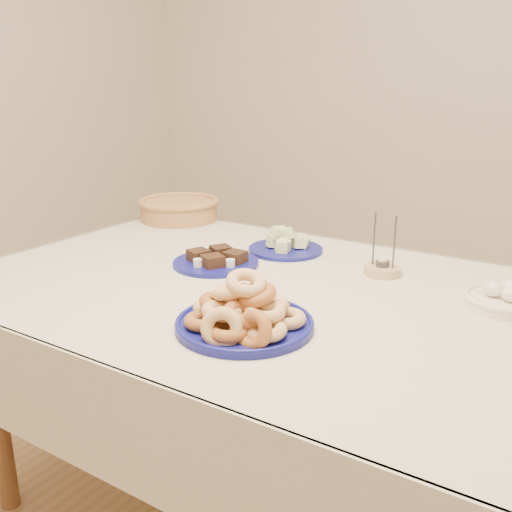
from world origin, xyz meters
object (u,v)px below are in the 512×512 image
melon_plate (286,245)px  brownie_plate (216,261)px  dining_table (266,322)px  egg_bowl (504,299)px  candle_holder (382,269)px  donut_platter (244,315)px  wicker_basket (179,209)px

melon_plate → brownie_plate: bearing=-113.6°
dining_table → egg_bowl: size_ratio=8.03×
dining_table → candle_holder: (0.23, 0.27, 0.12)m
donut_platter → candle_holder: bearing=76.9°
dining_table → wicker_basket: 0.86m
wicker_basket → brownie_plate: bearing=-39.7°
melon_plate → wicker_basket: bearing=165.3°
dining_table → candle_holder: candle_holder is taller
dining_table → brownie_plate: (-0.23, 0.08, 0.12)m
donut_platter → candle_holder: size_ratio=2.18×
wicker_basket → candle_holder: bearing=-12.4°
donut_platter → egg_bowl: donut_platter is taller
dining_table → donut_platter: size_ratio=4.42×
melon_plate → candle_holder: candle_holder is taller
wicker_basket → candle_holder: 0.95m
brownie_plate → egg_bowl: 0.80m
donut_platter → egg_bowl: 0.65m
dining_table → candle_holder: size_ratio=9.62×
donut_platter → wicker_basket: bearing=137.6°
candle_holder → egg_bowl: bearing=-12.5°
dining_table → melon_plate: size_ratio=6.13×
wicker_basket → egg_bowl: size_ratio=1.83×
wicker_basket → egg_bowl: wicker_basket is taller
melon_plate → candle_holder: (0.35, -0.05, -0.00)m
melon_plate → donut_platter: bearing=-68.9°
donut_platter → egg_bowl: (0.46, 0.46, -0.02)m
dining_table → egg_bowl: (0.57, 0.19, 0.13)m
egg_bowl → melon_plate: bearing=169.5°
brownie_plate → wicker_basket: (-0.47, 0.39, 0.03)m
wicker_basket → egg_bowl: 1.30m
candle_holder → dining_table: bearing=-130.4°
melon_plate → candle_holder: 0.35m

